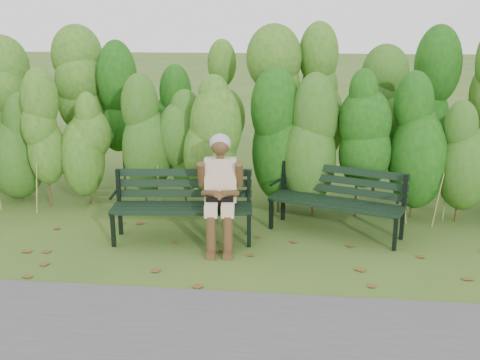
# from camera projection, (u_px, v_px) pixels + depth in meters

# --- Properties ---
(ground) EXTENTS (80.00, 80.00, 0.00)m
(ground) POSITION_uv_depth(u_px,v_px,m) (237.00, 253.00, 6.25)
(ground) COLOR #375520
(hedge_band) EXTENTS (11.04, 1.67, 2.42)m
(hedge_band) POSITION_uv_depth(u_px,v_px,m) (252.00, 114.00, 7.69)
(hedge_band) COLOR #47381E
(hedge_band) RESTS_ON ground
(leaf_litter) EXTENTS (5.55, 2.24, 0.01)m
(leaf_litter) POSITION_uv_depth(u_px,v_px,m) (308.00, 262.00, 6.01)
(leaf_litter) COLOR brown
(leaf_litter) RESTS_ON ground
(bench_left) EXTENTS (1.67, 0.69, 0.81)m
(bench_left) POSITION_uv_depth(u_px,v_px,m) (183.00, 200.00, 6.57)
(bench_left) COLOR black
(bench_left) RESTS_ON ground
(bench_right) EXTENTS (1.67, 1.04, 0.79)m
(bench_right) POSITION_uv_depth(u_px,v_px,m) (338.00, 195.00, 6.76)
(bench_right) COLOR black
(bench_right) RESTS_ON ground
(seated_woman) EXTENTS (0.54, 0.79, 1.27)m
(seated_woman) POSITION_uv_depth(u_px,v_px,m) (220.00, 185.00, 6.34)
(seated_woman) COLOR beige
(seated_woman) RESTS_ON ground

